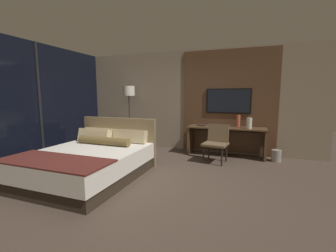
% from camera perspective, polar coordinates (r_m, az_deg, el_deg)
% --- Properties ---
extents(ground_plane, '(16.00, 16.00, 0.00)m').
position_cam_1_polar(ground_plane, '(4.30, -5.75, -13.56)').
color(ground_plane, '#4C3D33').
extents(wall_back_tv_panel, '(7.20, 0.09, 2.80)m').
position_cam_1_polar(wall_back_tv_panel, '(6.40, 5.76, 6.29)').
color(wall_back_tv_panel, gray).
rests_on(wall_back_tv_panel, ground_plane).
extents(wall_left_window, '(0.06, 6.00, 2.80)m').
position_cam_1_polar(wall_left_window, '(6.23, -29.89, 4.56)').
color(wall_left_window, black).
rests_on(wall_left_window, ground_plane).
extents(bed, '(1.85, 2.25, 1.06)m').
position_cam_1_polar(bed, '(4.59, -19.29, -8.39)').
color(bed, '#33281E').
rests_on(bed, ground_plane).
extents(desk, '(1.94, 0.55, 0.76)m').
position_cam_1_polar(desk, '(6.01, 14.54, -2.44)').
color(desk, brown).
rests_on(desk, ground_plane).
extents(tv, '(1.15, 0.04, 0.65)m').
position_cam_1_polar(tv, '(6.14, 15.04, 6.18)').
color(tv, black).
extents(desk_chair, '(0.60, 0.60, 0.89)m').
position_cam_1_polar(desk_chair, '(5.42, 12.24, -3.45)').
color(desk_chair, brown).
rests_on(desk_chair, ground_plane).
extents(armchair_by_window, '(1.15, 1.14, 0.81)m').
position_cam_1_polar(armchair_by_window, '(6.47, -16.32, -3.99)').
color(armchair_by_window, '#998460').
rests_on(armchair_by_window, ground_plane).
extents(floor_lamp, '(0.34, 0.34, 1.83)m').
position_cam_1_polar(floor_lamp, '(6.70, -9.89, 7.50)').
color(floor_lamp, '#282623').
rests_on(floor_lamp, ground_plane).
extents(vase_tall, '(0.13, 0.13, 0.26)m').
position_cam_1_polar(vase_tall, '(5.81, 19.91, 0.69)').
color(vase_tall, silver).
rests_on(vase_tall, desk).
extents(vase_short, '(0.11, 0.11, 0.31)m').
position_cam_1_polar(vase_short, '(5.99, 17.37, 1.20)').
color(vase_short, '#B2563D').
rests_on(vase_short, desk).
extents(book, '(0.23, 0.17, 0.03)m').
position_cam_1_polar(book, '(6.04, 8.52, 0.20)').
color(book, '#332D28').
rests_on(book, desk).
extents(waste_bin, '(0.22, 0.22, 0.28)m').
position_cam_1_polar(waste_bin, '(5.96, 25.79, -6.81)').
color(waste_bin, gray).
rests_on(waste_bin, ground_plane).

